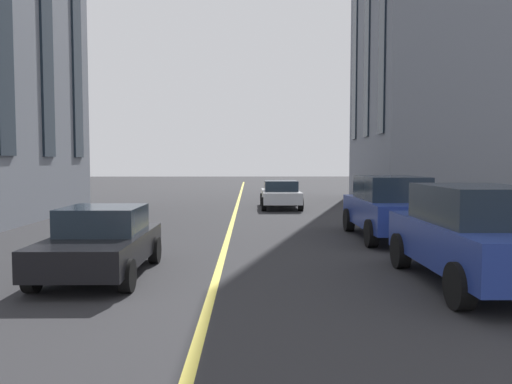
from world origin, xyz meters
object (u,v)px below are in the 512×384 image
car_silver_parked_a (280,194)px  car_blue_far (390,206)px  car_black_mid (102,242)px  car_blue_trailing (476,234)px

car_silver_parked_a → car_blue_far: car_blue_far is taller
car_silver_parked_a → car_black_mid: bearing=162.8°
car_black_mid → car_blue_far: size_ratio=0.83×
car_black_mid → car_blue_far: bearing=-56.3°
car_black_mid → car_blue_far: (4.84, -7.25, 0.27)m
car_blue_far → car_silver_parked_a: bearing=15.4°
car_blue_far → car_black_mid: bearing=123.7°
car_black_mid → car_silver_parked_a: bearing=-17.2°
car_silver_parked_a → car_blue_trailing: size_ratio=0.94×
car_black_mid → car_blue_trailing: car_blue_trailing is taller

